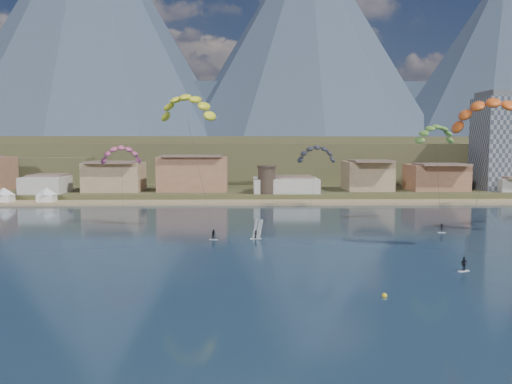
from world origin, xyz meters
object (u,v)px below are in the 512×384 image
at_px(apartment_tower, 509,141).
at_px(windsurfer, 257,233).
at_px(kitesurfer_orange, 492,111).
at_px(kitesurfer_green, 435,132).
at_px(watchtower, 267,179).
at_px(buoy, 384,296).
at_px(kitesurfer_yellow, 187,104).

relative_size(apartment_tower, windsurfer, 8.78).
distance_m(kitesurfer_orange, kitesurfer_green, 33.11).
relative_size(apartment_tower, watchtower, 3.72).
distance_m(apartment_tower, buoy, 138.11).
height_order(kitesurfer_yellow, kitesurfer_orange, kitesurfer_yellow).
bearing_deg(watchtower, kitesurfer_yellow, -107.42).
relative_size(kitesurfer_orange, windsurfer, 7.42).
bearing_deg(windsurfer, kitesurfer_green, 26.90).
distance_m(watchtower, buoy, 103.78).
height_order(watchtower, kitesurfer_green, kitesurfer_green).
relative_size(kitesurfer_yellow, kitesurfer_green, 1.19).
bearing_deg(kitesurfer_green, kitesurfer_yellow, -168.72).
height_order(kitesurfer_orange, kitesurfer_green, kitesurfer_orange).
distance_m(kitesurfer_green, windsurfer, 47.47).
height_order(kitesurfer_green, windsurfer, kitesurfer_green).
bearing_deg(buoy, kitesurfer_yellow, 119.89).
relative_size(kitesurfer_yellow, kitesurfer_orange, 1.04).
bearing_deg(kitesurfer_orange, kitesurfer_yellow, 155.53).
distance_m(watchtower, windsurfer, 66.24).
relative_size(watchtower, kitesurfer_yellow, 0.31).
xyz_separation_m(kitesurfer_green, buoy, (-25.34, -57.09, -19.55)).
bearing_deg(watchtower, windsurfer, -93.95).
relative_size(kitesurfer_orange, buoy, 44.19).
relative_size(apartment_tower, kitesurfer_green, 1.35).
bearing_deg(kitesurfer_orange, watchtower, 111.85).
distance_m(kitesurfer_orange, buoy, 39.86).
xyz_separation_m(watchtower, kitesurfer_orange, (31.68, -78.99, 15.95)).
height_order(kitesurfer_yellow, kitesurfer_green, kitesurfer_yellow).
xyz_separation_m(apartment_tower, buoy, (-70.90, -117.19, -17.71)).
xyz_separation_m(watchtower, windsurfer, (-4.55, -65.88, -5.21)).
height_order(watchtower, buoy, watchtower).
bearing_deg(kitesurfer_green, apartment_tower, 52.84).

